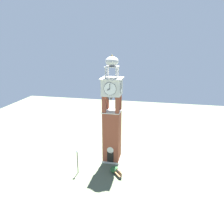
{
  "coord_description": "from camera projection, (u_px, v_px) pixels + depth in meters",
  "views": [
    {
      "loc": [
        6.93,
        -32.55,
        19.42
      ],
      "look_at": [
        0.0,
        0.0,
        8.72
      ],
      "focal_mm": 34.78,
      "sensor_mm": 36.0,
      "label": 1
    }
  ],
  "objects": [
    {
      "name": "shrub_left_of_tower",
      "position": [
        114.0,
        170.0,
        33.87
      ],
      "size": [
        1.28,
        1.28,
        0.97
      ],
      "primitive_type": "ellipsoid",
      "color": "#28562D",
      "rests_on": "ground"
    },
    {
      "name": "shrub_near_entry",
      "position": [
        108.0,
        150.0,
        39.86
      ],
      "size": [
        1.19,
        1.19,
        1.07
      ],
      "primitive_type": "ellipsoid",
      "color": "#28562D",
      "rests_on": "ground"
    },
    {
      "name": "ground",
      "position": [
        112.0,
        160.0,
        37.63
      ],
      "size": [
        80.0,
        80.0,
        0.0
      ],
      "primitive_type": "plane",
      "color": "#5B664C"
    },
    {
      "name": "lamp_post",
      "position": [
        77.0,
        157.0,
        33.12
      ],
      "size": [
        0.36,
        0.36,
        3.87
      ],
      "color": "black",
      "rests_on": "ground"
    },
    {
      "name": "park_bench",
      "position": [
        118.0,
        174.0,
        32.77
      ],
      "size": [
        1.36,
        1.51,
        0.95
      ],
      "color": "brown",
      "rests_on": "ground"
    },
    {
      "name": "clock_tower",
      "position": [
        112.0,
        120.0,
        35.37
      ],
      "size": [
        3.29,
        3.29,
        17.68
      ],
      "color": "brown",
      "rests_on": "ground"
    },
    {
      "name": "trash_bin",
      "position": [
        119.0,
        173.0,
        33.23
      ],
      "size": [
        0.52,
        0.52,
        0.8
      ],
      "primitive_type": "cylinder",
      "color": "#4C4C51",
      "rests_on": "ground"
    }
  ]
}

